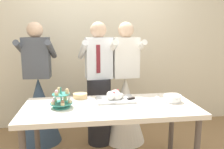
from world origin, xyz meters
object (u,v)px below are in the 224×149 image
(cupcake_stand, at_px, (61,100))
(dessert_table, at_px, (110,112))
(person_bride, at_px, (125,101))
(person_groom, at_px, (99,91))
(main_cake_tray, at_px, (115,97))
(round_cake, at_px, (80,97))
(person_guest, at_px, (39,102))
(plate_stack, at_px, (173,98))

(cupcake_stand, bearing_deg, dessert_table, -0.61)
(person_bride, bearing_deg, person_groom, -176.79)
(main_cake_tray, distance_m, round_cake, 0.40)
(person_groom, bearing_deg, cupcake_stand, -121.57)
(dessert_table, relative_size, main_cake_tray, 4.25)
(person_groom, relative_size, person_guest, 1.00)
(plate_stack, distance_m, person_guest, 1.79)
(cupcake_stand, relative_size, main_cake_tray, 0.54)
(main_cake_tray, xyz_separation_m, round_cake, (-0.39, 0.12, -0.01))
(cupcake_stand, height_order, plate_stack, cupcake_stand)
(dessert_table, xyz_separation_m, person_bride, (0.31, 0.74, -0.12))
(cupcake_stand, relative_size, person_bride, 0.14)
(dessert_table, bearing_deg, round_cake, 137.94)
(main_cake_tray, distance_m, person_guest, 1.21)
(person_bride, bearing_deg, round_cake, -143.13)
(person_bride, bearing_deg, person_guest, 173.78)
(cupcake_stand, relative_size, plate_stack, 1.19)
(cupcake_stand, bearing_deg, round_cake, 55.43)
(round_cake, bearing_deg, dessert_table, -42.06)
(person_groom, bearing_deg, round_cake, -119.59)
(dessert_table, height_order, main_cake_tray, main_cake_tray)
(person_groom, distance_m, person_guest, 0.84)
(main_cake_tray, height_order, round_cake, main_cake_tray)
(person_bride, relative_size, person_guest, 1.00)
(cupcake_stand, relative_size, person_groom, 0.14)
(dessert_table, height_order, plate_stack, plate_stack)
(main_cake_tray, height_order, person_bride, person_bride)
(person_guest, bearing_deg, main_cake_tray, -36.66)
(plate_stack, xyz_separation_m, person_groom, (-0.75, 0.69, -0.07))
(cupcake_stand, xyz_separation_m, plate_stack, (1.19, 0.03, -0.04))
(person_groom, bearing_deg, person_bride, 3.21)
(round_cake, xyz_separation_m, person_guest, (-0.56, 0.59, -0.22))
(round_cake, bearing_deg, cupcake_stand, -124.57)
(dessert_table, height_order, cupcake_stand, cupcake_stand)
(dessert_table, height_order, round_cake, round_cake)
(round_cake, bearing_deg, plate_stack, -13.63)
(dessert_table, relative_size, person_groom, 1.08)
(dessert_table, bearing_deg, plate_stack, 2.98)
(round_cake, xyz_separation_m, person_groom, (0.25, 0.44, -0.06))
(cupcake_stand, distance_m, person_guest, 0.98)
(cupcake_stand, distance_m, plate_stack, 1.20)
(cupcake_stand, height_order, round_cake, cupcake_stand)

